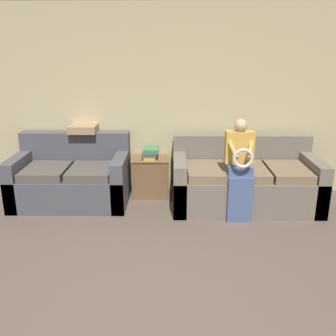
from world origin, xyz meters
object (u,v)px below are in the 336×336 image
at_px(couch_side, 72,179).
at_px(book_stack, 150,153).
at_px(couch_main, 244,181).
at_px(child_left_seated, 240,166).
at_px(throw_pillow, 84,128).
at_px(side_shelf, 151,176).

height_order(couch_side, book_stack, couch_side).
distance_m(couch_main, couch_side, 2.27).
xyz_separation_m(couch_main, child_left_seated, (-0.15, -0.39, 0.33)).
distance_m(couch_main, throw_pillow, 2.26).
distance_m(child_left_seated, throw_pillow, 2.16).
distance_m(couch_side, book_stack, 1.10).
relative_size(couch_side, child_left_seated, 1.24).
relative_size(couch_side, throw_pillow, 4.03).
relative_size(book_stack, throw_pillow, 0.82).
bearing_deg(side_shelf, throw_pillow, 174.83).
bearing_deg(child_left_seated, couch_side, 167.33).
bearing_deg(child_left_seated, couch_main, 69.77).
xyz_separation_m(side_shelf, book_stack, (0.00, -0.01, 0.34)).
height_order(couch_side, child_left_seated, child_left_seated).
bearing_deg(book_stack, couch_main, -13.43).
height_order(couch_main, book_stack, couch_main).
height_order(child_left_seated, side_shelf, child_left_seated).
bearing_deg(throw_pillow, couch_side, -113.17).
distance_m(side_shelf, book_stack, 0.34).
distance_m(side_shelf, throw_pillow, 1.12).
bearing_deg(throw_pillow, child_left_seated, -21.29).
bearing_deg(book_stack, child_left_seated, -32.27).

